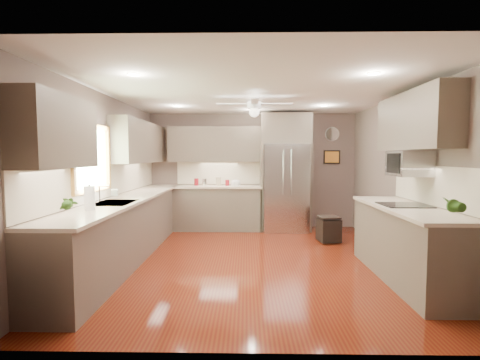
{
  "coord_description": "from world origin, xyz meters",
  "views": [
    {
      "loc": [
        -0.12,
        -5.17,
        1.58
      ],
      "look_at": [
        -0.23,
        0.6,
        1.17
      ],
      "focal_mm": 26.0,
      "sensor_mm": 36.0,
      "label": 1
    }
  ],
  "objects_px": {
    "potted_plant_left": "(66,204)",
    "canister_d": "(227,183)",
    "soap_bottle": "(115,192)",
    "potted_plant_right": "(452,205)",
    "bowl": "(236,184)",
    "canister_a": "(196,182)",
    "canister_b": "(205,182)",
    "microwave": "(409,163)",
    "stool": "(329,229)",
    "refrigerator": "(285,174)",
    "canister_c": "(218,181)",
    "paper_towel": "(90,198)"
  },
  "relations": [
    {
      "from": "potted_plant_left",
      "to": "canister_d",
      "type": "bearing_deg",
      "value": 70.5
    },
    {
      "from": "soap_bottle",
      "to": "potted_plant_right",
      "type": "relative_size",
      "value": 0.65
    },
    {
      "from": "potted_plant_right",
      "to": "bowl",
      "type": "bearing_deg",
      "value": 119.55
    },
    {
      "from": "canister_a",
      "to": "potted_plant_left",
      "type": "relative_size",
      "value": 0.48
    },
    {
      "from": "canister_b",
      "to": "canister_d",
      "type": "relative_size",
      "value": 1.2
    },
    {
      "from": "canister_d",
      "to": "potted_plant_right",
      "type": "distance_m",
      "value": 4.67
    },
    {
      "from": "microwave",
      "to": "canister_d",
      "type": "bearing_deg",
      "value": 132.57
    },
    {
      "from": "canister_a",
      "to": "stool",
      "type": "bearing_deg",
      "value": -23.21
    },
    {
      "from": "soap_bottle",
      "to": "microwave",
      "type": "relative_size",
      "value": 0.36
    },
    {
      "from": "potted_plant_left",
      "to": "refrigerator",
      "type": "xyz_separation_m",
      "value": [
        2.64,
        3.9,
        0.09
      ]
    },
    {
      "from": "refrigerator",
      "to": "stool",
      "type": "xyz_separation_m",
      "value": [
        0.68,
        -1.04,
        -0.95
      ]
    },
    {
      "from": "potted_plant_right",
      "to": "microwave",
      "type": "height_order",
      "value": "microwave"
    },
    {
      "from": "canister_a",
      "to": "soap_bottle",
      "type": "xyz_separation_m",
      "value": [
        -0.86,
        -2.34,
        0.02
      ]
    },
    {
      "from": "canister_c",
      "to": "refrigerator",
      "type": "bearing_deg",
      "value": -2.24
    },
    {
      "from": "canister_c",
      "to": "potted_plant_right",
      "type": "height_order",
      "value": "potted_plant_right"
    },
    {
      "from": "canister_b",
      "to": "microwave",
      "type": "height_order",
      "value": "microwave"
    },
    {
      "from": "canister_a",
      "to": "potted_plant_left",
      "type": "xyz_separation_m",
      "value": [
        -0.75,
        -3.96,
        0.07
      ]
    },
    {
      "from": "canister_b",
      "to": "bowl",
      "type": "bearing_deg",
      "value": -3.62
    },
    {
      "from": "canister_a",
      "to": "microwave",
      "type": "xyz_separation_m",
      "value": [
        3.22,
        -2.77,
        0.46
      ]
    },
    {
      "from": "bowl",
      "to": "potted_plant_right",
      "type": "bearing_deg",
      "value": -60.45
    },
    {
      "from": "canister_a",
      "to": "bowl",
      "type": "bearing_deg",
      "value": -0.23
    },
    {
      "from": "bowl",
      "to": "soap_bottle",
      "type": "bearing_deg",
      "value": -126.18
    },
    {
      "from": "soap_bottle",
      "to": "potted_plant_right",
      "type": "distance_m",
      "value": 4.28
    },
    {
      "from": "stool",
      "to": "paper_towel",
      "type": "relative_size",
      "value": 1.5
    },
    {
      "from": "soap_bottle",
      "to": "stool",
      "type": "height_order",
      "value": "soap_bottle"
    },
    {
      "from": "canister_a",
      "to": "microwave",
      "type": "distance_m",
      "value": 4.27
    },
    {
      "from": "canister_d",
      "to": "stool",
      "type": "bearing_deg",
      "value": -30.29
    },
    {
      "from": "soap_bottle",
      "to": "stool",
      "type": "relative_size",
      "value": 0.44
    },
    {
      "from": "soap_bottle",
      "to": "bowl",
      "type": "height_order",
      "value": "soap_bottle"
    },
    {
      "from": "potted_plant_left",
      "to": "microwave",
      "type": "height_order",
      "value": "microwave"
    },
    {
      "from": "soap_bottle",
      "to": "canister_c",
      "type": "bearing_deg",
      "value": 60.16
    },
    {
      "from": "paper_towel",
      "to": "potted_plant_left",
      "type": "bearing_deg",
      "value": -87.2
    },
    {
      "from": "bowl",
      "to": "refrigerator",
      "type": "height_order",
      "value": "refrigerator"
    },
    {
      "from": "canister_c",
      "to": "microwave",
      "type": "height_order",
      "value": "microwave"
    },
    {
      "from": "potted_plant_right",
      "to": "paper_towel",
      "type": "distance_m",
      "value": 3.91
    },
    {
      "from": "potted_plant_right",
      "to": "stool",
      "type": "relative_size",
      "value": 0.68
    },
    {
      "from": "refrigerator",
      "to": "microwave",
      "type": "bearing_deg",
      "value": -63.91
    },
    {
      "from": "soap_bottle",
      "to": "potted_plant_left",
      "type": "xyz_separation_m",
      "value": [
        0.12,
        -1.62,
        0.05
      ]
    },
    {
      "from": "potted_plant_left",
      "to": "microwave",
      "type": "distance_m",
      "value": 4.16
    },
    {
      "from": "stool",
      "to": "potted_plant_right",
      "type": "bearing_deg",
      "value": -79.77
    },
    {
      "from": "canister_b",
      "to": "canister_d",
      "type": "xyz_separation_m",
      "value": [
        0.49,
        -0.03,
        -0.01
      ]
    },
    {
      "from": "stool",
      "to": "microwave",
      "type": "bearing_deg",
      "value": -68.9
    },
    {
      "from": "canister_b",
      "to": "potted_plant_right",
      "type": "height_order",
      "value": "potted_plant_right"
    },
    {
      "from": "soap_bottle",
      "to": "paper_towel",
      "type": "xyz_separation_m",
      "value": [
        0.09,
        -1.04,
        0.04
      ]
    },
    {
      "from": "canister_b",
      "to": "refrigerator",
      "type": "bearing_deg",
      "value": -3.38
    },
    {
      "from": "canister_a",
      "to": "canister_c",
      "type": "height_order",
      "value": "canister_c"
    },
    {
      "from": "soap_bottle",
      "to": "microwave",
      "type": "xyz_separation_m",
      "value": [
        4.08,
        -0.44,
        0.44
      ]
    },
    {
      "from": "canister_b",
      "to": "refrigerator",
      "type": "relative_size",
      "value": 0.06
    },
    {
      "from": "bowl",
      "to": "canister_d",
      "type": "bearing_deg",
      "value": 174.62
    },
    {
      "from": "potted_plant_right",
      "to": "soap_bottle",
      "type": "bearing_deg",
      "value": 157.5
    }
  ]
}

